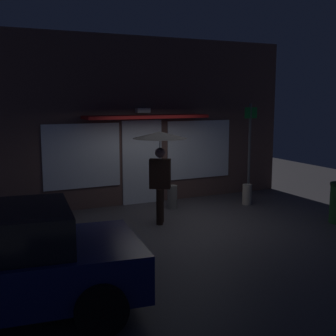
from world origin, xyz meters
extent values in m
plane|color=#423F44|center=(0.00, 0.00, 0.00)|extent=(18.00, 18.00, 0.00)
cube|color=brown|center=(0.00, 2.35, 2.16)|extent=(8.61, 0.30, 4.32)
cube|color=white|center=(0.00, 2.18, 1.10)|extent=(1.10, 0.04, 2.20)
cube|color=white|center=(-1.60, 2.18, 1.35)|extent=(1.94, 0.04, 1.60)
cube|color=white|center=(1.71, 2.18, 1.35)|extent=(1.94, 0.04, 1.60)
cube|color=white|center=(0.00, 2.10, 2.45)|extent=(0.36, 0.16, 0.12)
cube|color=maroon|center=(0.00, 1.85, 2.30)|extent=(3.20, 0.70, 0.08)
cylinder|color=black|center=(-0.34, 0.30, 0.40)|extent=(0.15, 0.15, 0.80)
cylinder|color=black|center=(-0.44, 0.13, 0.40)|extent=(0.15, 0.15, 0.80)
cube|color=black|center=(-0.39, 0.21, 1.12)|extent=(0.52, 0.44, 0.65)
cube|color=silver|center=(-0.46, 0.33, 1.12)|extent=(0.13, 0.09, 0.52)
cube|color=#B28C19|center=(-0.46, 0.33, 1.10)|extent=(0.06, 0.05, 0.41)
sphere|color=#A7786E|center=(-0.39, 0.21, 1.59)|extent=(0.22, 0.22, 0.22)
cylinder|color=slate|center=(-0.39, 0.21, 1.60)|extent=(0.02, 0.02, 0.89)
cone|color=black|center=(-0.39, 0.21, 1.97)|extent=(1.18, 1.18, 0.15)
cylinder|color=black|center=(-2.77, -2.07, 0.32)|extent=(0.66, 0.30, 0.64)
cylinder|color=black|center=(-2.99, -3.79, 0.32)|extent=(0.66, 0.30, 0.64)
cylinder|color=#595B60|center=(2.91, 1.49, 1.31)|extent=(0.07, 0.07, 2.62)
cube|color=#198C33|center=(2.91, 1.47, 2.37)|extent=(0.40, 0.02, 0.30)
cylinder|color=slate|center=(0.46, 1.32, 0.30)|extent=(0.25, 0.25, 0.59)
cylinder|color=#B2A899|center=(2.40, 0.84, 0.27)|extent=(0.24, 0.24, 0.54)
camera|label=1|loc=(-4.40, -8.52, 2.77)|focal=47.58mm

